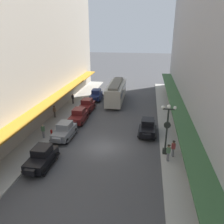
{
  "coord_description": "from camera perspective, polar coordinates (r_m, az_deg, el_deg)",
  "views": [
    {
      "loc": [
        4.32,
        -20.53,
        11.85
      ],
      "look_at": [
        0.0,
        6.0,
        1.8
      ],
      "focal_mm": 35.76,
      "sensor_mm": 36.0,
      "label": 1
    }
  ],
  "objects": [
    {
      "name": "ground_plane",
      "position": [
        24.09,
        -2.32,
        -8.98
      ],
      "size": [
        200.0,
        200.0,
        0.0
      ],
      "primitive_type": "plane",
      "color": "#424244"
    },
    {
      "name": "sidewalk_left",
      "position": [
        26.45,
        -18.59,
        -7.09
      ],
      "size": [
        3.0,
        60.0,
        0.15
      ],
      "primitive_type": "cube",
      "color": "#A8A59E",
      "rests_on": "ground"
    },
    {
      "name": "sidewalk_right",
      "position": [
        23.88,
        15.88,
        -9.92
      ],
      "size": [
        3.0,
        60.0,
        0.15
      ],
      "primitive_type": "cube",
      "color": "#A8A59E",
      "rests_on": "ground"
    },
    {
      "name": "parked_car_0",
      "position": [
        30.23,
        -8.6,
        -0.89
      ],
      "size": [
        2.14,
        4.26,
        1.84
      ],
      "color": "#591919",
      "rests_on": "ground"
    },
    {
      "name": "parked_car_1",
      "position": [
        39.55,
        -4.07,
        4.44
      ],
      "size": [
        2.28,
        4.31,
        1.84
      ],
      "color": "#19234C",
      "rests_on": "ground"
    },
    {
      "name": "parked_car_2",
      "position": [
        26.17,
        -12.09,
        -4.62
      ],
      "size": [
        2.25,
        4.3,
        1.84
      ],
      "color": "slate",
      "rests_on": "ground"
    },
    {
      "name": "parked_car_3",
      "position": [
        26.82,
        9.09,
        -3.77
      ],
      "size": [
        2.23,
        4.29,
        1.84
      ],
      "color": "black",
      "rests_on": "ground"
    },
    {
      "name": "parked_car_4",
      "position": [
        21.62,
        -17.57,
        -10.86
      ],
      "size": [
        2.14,
        4.26,
        1.84
      ],
      "color": "black",
      "rests_on": "ground"
    },
    {
      "name": "parked_car_5",
      "position": [
        34.21,
        -6.49,
        1.78
      ],
      "size": [
        2.22,
        4.29,
        1.84
      ],
      "color": "#591919",
      "rests_on": "ground"
    },
    {
      "name": "streetcar",
      "position": [
        38.01,
        1.06,
        5.33
      ],
      "size": [
        2.7,
        9.65,
        3.46
      ],
      "color": "#ADA899",
      "rests_on": "ground"
    },
    {
      "name": "lamp_post_with_clock",
      "position": [
        22.02,
        13.89,
        -3.88
      ],
      "size": [
        1.42,
        0.44,
        5.16
      ],
      "color": "black",
      "rests_on": "sidewalk_right"
    },
    {
      "name": "fire_hydrant",
      "position": [
        26.84,
        -15.21,
        -5.14
      ],
      "size": [
        0.24,
        0.24,
        0.82
      ],
      "color": "#B21E19",
      "rests_on": "sidewalk_left"
    },
    {
      "name": "pedestrian_0",
      "position": [
        21.76,
        14.19,
        -10.06
      ],
      "size": [
        0.36,
        0.28,
        1.67
      ],
      "color": "slate",
      "rests_on": "sidewalk_right"
    },
    {
      "name": "pedestrian_1",
      "position": [
        32.15,
        -14.48,
        0.12
      ],
      "size": [
        0.36,
        0.28,
        1.67
      ],
      "color": "#4C4238",
      "rests_on": "sidewalk_left"
    },
    {
      "name": "pedestrian_2",
      "position": [
        26.49,
        -17.19,
        -4.69
      ],
      "size": [
        0.36,
        0.24,
        1.64
      ],
      "color": "slate",
      "rests_on": "sidewalk_left"
    },
    {
      "name": "pedestrian_3",
      "position": [
        22.57,
        15.38,
        -9.01
      ],
      "size": [
        0.36,
        0.28,
        1.67
      ],
      "color": "slate",
      "rests_on": "sidewalk_right"
    },
    {
      "name": "pedestrian_4",
      "position": [
        37.56,
        -9.99,
        3.38
      ],
      "size": [
        0.36,
        0.24,
        1.64
      ],
      "color": "#2D2D33",
      "rests_on": "sidewalk_left"
    }
  ]
}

